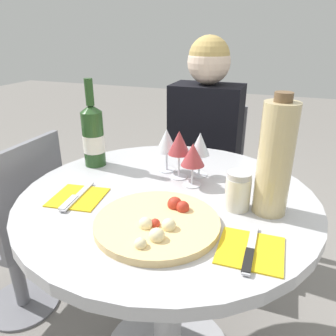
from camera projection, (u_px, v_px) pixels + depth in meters
name	position (u px, v px, depth m)	size (l,w,h in m)	color
dining_table	(168.00, 240.00, 1.10)	(0.92, 0.92, 0.73)	#B2B2B7
chair_behind_diner	(206.00, 180.00, 1.88)	(0.37, 0.37, 0.83)	slate
seated_diner	(201.00, 166.00, 1.71)	(0.35, 0.45, 1.19)	black
chair_empty_side	(18.00, 234.00, 1.39)	(0.37, 0.37, 0.83)	slate
pizza_large	(158.00, 223.00, 0.85)	(0.33, 0.33, 0.05)	#E5C17F
wine_bottle	(93.00, 135.00, 1.21)	(0.08, 0.08, 0.32)	#23471E
tall_carafe	(275.00, 159.00, 0.87)	(0.09, 0.09, 0.34)	tan
sugar_shaker	(238.00, 191.00, 0.93)	(0.07, 0.07, 0.11)	silver
wine_glass_back_left	(167.00, 141.00, 1.16)	(0.08, 0.08, 0.16)	silver
wine_glass_back_right	(200.00, 145.00, 1.12)	(0.07, 0.07, 0.16)	silver
wine_glass_front_right	(193.00, 155.00, 1.05)	(0.08, 0.08, 0.15)	silver
wine_glass_center	(179.00, 143.00, 1.10)	(0.08, 0.08, 0.17)	silver
place_setting_left	(78.00, 197.00, 1.00)	(0.17, 0.19, 0.01)	gold
place_setting_right	(250.00, 250.00, 0.76)	(0.15, 0.19, 0.01)	gold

